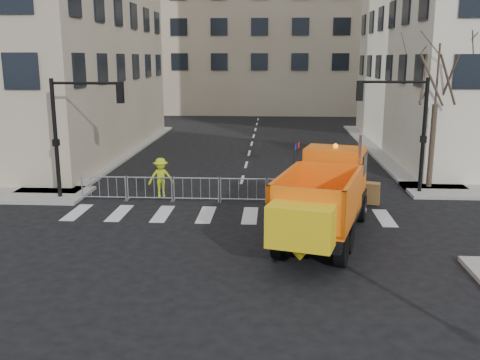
# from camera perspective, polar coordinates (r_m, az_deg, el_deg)

# --- Properties ---
(ground) EXTENTS (120.00, 120.00, 0.00)m
(ground) POSITION_cam_1_polar(r_m,az_deg,el_deg) (16.65, -2.22, -9.22)
(ground) COLOR black
(ground) RESTS_ON ground
(sidewalk_back) EXTENTS (64.00, 5.00, 0.15)m
(sidewalk_back) POSITION_cam_1_polar(r_m,az_deg,el_deg) (24.69, -0.24, -1.61)
(sidewalk_back) COLOR gray
(sidewalk_back) RESTS_ON ground
(building_far) EXTENTS (30.00, 18.00, 24.00)m
(building_far) POSITION_cam_1_polar(r_m,az_deg,el_deg) (67.60, 2.34, 17.81)
(building_far) COLOR tan
(building_far) RESTS_ON ground
(traffic_light_left) EXTENTS (0.18, 0.18, 5.40)m
(traffic_light_left) POSITION_cam_1_polar(r_m,az_deg,el_deg) (25.03, -19.05, 4.02)
(traffic_light_left) COLOR black
(traffic_light_left) RESTS_ON ground
(traffic_light_right) EXTENTS (0.18, 0.18, 5.40)m
(traffic_light_right) POSITION_cam_1_polar(r_m,az_deg,el_deg) (26.03, 18.99, 4.34)
(traffic_light_right) COLOR black
(traffic_light_right) RESTS_ON ground
(crowd_barriers) EXTENTS (12.60, 0.60, 1.10)m
(crowd_barriers) POSITION_cam_1_polar(r_m,az_deg,el_deg) (23.76, -2.19, -1.01)
(crowd_barriers) COLOR #9EA0A5
(crowd_barriers) RESTS_ON ground
(street_tree) EXTENTS (3.00, 3.00, 7.50)m
(street_tree) POSITION_cam_1_polar(r_m,az_deg,el_deg) (27.05, 20.04, 6.81)
(street_tree) COLOR #382B21
(street_tree) RESTS_ON ground
(plow_truck) EXTENTS (4.86, 9.55, 3.58)m
(plow_truck) POSITION_cam_1_polar(r_m,az_deg,el_deg) (18.75, 8.99, -1.69)
(plow_truck) COLOR black
(plow_truck) RESTS_ON ground
(cop_a) EXTENTS (0.83, 0.68, 1.96)m
(cop_a) POSITION_cam_1_polar(r_m,az_deg,el_deg) (23.09, 9.58, -0.50)
(cop_a) COLOR black
(cop_a) RESTS_ON ground
(cop_b) EXTENTS (0.79, 0.63, 1.60)m
(cop_b) POSITION_cam_1_polar(r_m,az_deg,el_deg) (23.20, 11.01, -0.96)
(cop_b) COLOR black
(cop_b) RESTS_ON ground
(cop_c) EXTENTS (1.04, 0.82, 1.65)m
(cop_c) POSITION_cam_1_polar(r_m,az_deg,el_deg) (22.48, 9.22, -1.26)
(cop_c) COLOR black
(cop_c) RESTS_ON ground
(worker) EXTENTS (1.28, 0.96, 1.77)m
(worker) POSITION_cam_1_polar(r_m,az_deg,el_deg) (24.19, -8.43, 0.28)
(worker) COLOR #B6C617
(worker) RESTS_ON sidewalk_back
(newspaper_box) EXTENTS (0.50, 0.46, 1.10)m
(newspaper_box) POSITION_cam_1_polar(r_m,az_deg,el_deg) (23.55, 11.21, -1.01)
(newspaper_box) COLOR red
(newspaper_box) RESTS_ON sidewalk_back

